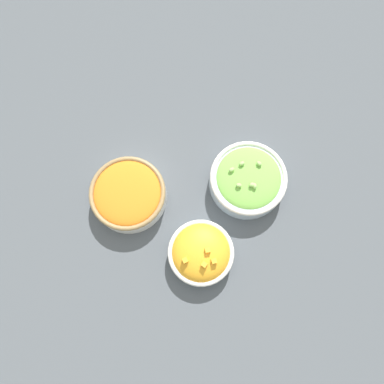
# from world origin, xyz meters

# --- Properties ---
(ground_plane) EXTENTS (3.00, 3.00, 0.00)m
(ground_plane) POSITION_xyz_m (0.00, 0.00, 0.00)
(ground_plane) COLOR #4C5156
(bowl_carrots) EXTENTS (0.19, 0.19, 0.07)m
(bowl_carrots) POSITION_xyz_m (-0.15, -0.06, 0.04)
(bowl_carrots) COLOR silver
(bowl_carrots) RESTS_ON ground_plane
(bowl_squash) EXTENTS (0.16, 0.16, 0.09)m
(bowl_squash) POSITION_xyz_m (0.07, -0.14, 0.03)
(bowl_squash) COLOR #B2C1CC
(bowl_squash) RESTS_ON ground_plane
(bowl_lettuce) EXTENTS (0.20, 0.20, 0.08)m
(bowl_lettuce) POSITION_xyz_m (0.13, 0.07, 0.04)
(bowl_lettuce) COLOR #B2C1CC
(bowl_lettuce) RESTS_ON ground_plane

